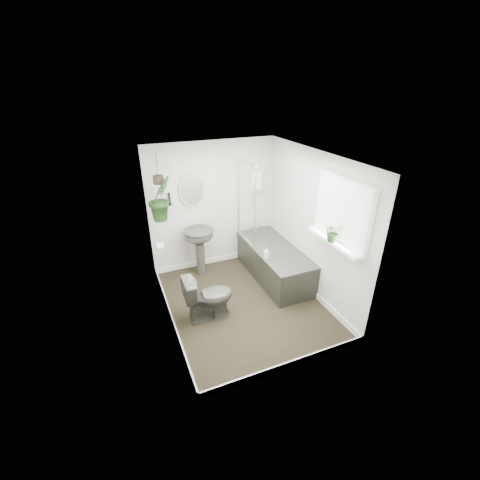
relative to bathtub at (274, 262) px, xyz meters
name	(u,v)px	position (x,y,z in m)	size (l,w,h in m)	color
floor	(244,303)	(-0.80, -0.50, -0.30)	(2.30, 2.80, 0.02)	black
ceiling	(245,156)	(-0.80, -0.50, 2.02)	(2.30, 2.80, 0.02)	white
wall_back	(213,206)	(-0.80, 0.91, 0.86)	(2.30, 0.02, 2.30)	beige
wall_front	(296,292)	(-0.80, -1.91, 0.86)	(2.30, 0.02, 2.30)	beige
wall_left	(163,253)	(-1.96, -0.50, 0.86)	(0.02, 2.80, 2.30)	beige
wall_right	(312,225)	(0.36, -0.50, 0.86)	(0.02, 2.80, 2.30)	beige
skirting	(244,300)	(-0.80, -0.50, -0.24)	(2.30, 2.80, 0.10)	white
bathtub	(274,262)	(0.00, 0.00, 0.00)	(0.72, 1.72, 0.58)	#373831
bath_screen	(246,203)	(-0.33, 0.49, 0.99)	(0.04, 0.72, 1.40)	silver
shower_box	(256,180)	(0.00, 0.84, 1.26)	(0.20, 0.10, 0.35)	white
oval_mirror	(192,190)	(-1.17, 0.87, 1.21)	(0.46, 0.03, 0.62)	tan
wall_sconce	(170,199)	(-1.57, 0.86, 1.11)	(0.04, 0.04, 0.22)	black
toilet_roll_holder	(160,246)	(-1.90, 0.20, 0.61)	(0.11, 0.11, 0.11)	white
window_recess	(343,211)	(0.29, -1.20, 1.36)	(0.08, 1.00, 0.90)	white
window_sill	(334,241)	(0.22, -1.20, 0.94)	(0.18, 1.00, 0.04)	white
window_blinds	(340,212)	(0.24, -1.20, 1.36)	(0.01, 0.86, 0.76)	white
toilet	(208,297)	(-1.40, -0.60, 0.07)	(0.40, 0.70, 0.72)	#373831
pedestal_sink	(200,252)	(-1.17, 0.61, 0.15)	(0.51, 0.44, 0.87)	#373831
sill_plant	(333,232)	(0.17, -1.22, 1.09)	(0.23, 0.20, 0.26)	black
hanging_plant	(161,198)	(-1.77, 0.45, 1.28)	(0.38, 0.31, 0.70)	black
soap_bottle	(266,253)	(-0.29, -0.24, 0.38)	(0.08, 0.08, 0.17)	black
hanging_pot	(158,180)	(-1.77, 0.45, 1.57)	(0.16, 0.16, 0.12)	black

